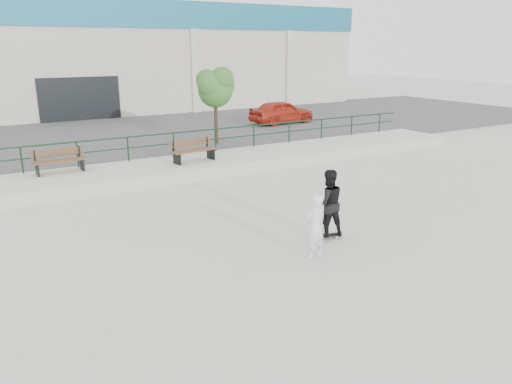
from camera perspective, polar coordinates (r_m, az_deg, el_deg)
ground at (r=12.46m, az=5.35°, el=-7.73°), size 120.00×120.00×0.00m
ledge at (r=20.41m, az=-10.52°, el=2.42°), size 30.00×3.00×0.50m
parking_strip at (r=28.38m, az=-16.64°, el=5.91°), size 60.00×14.00×0.50m
railing at (r=21.40m, az=-11.90°, el=5.71°), size 28.00×0.06×1.03m
commercial_building at (r=41.68m, az=-22.23°, el=14.53°), size 44.20×16.33×8.00m
bench_left at (r=20.06m, az=-21.57°, el=3.32°), size 1.93×0.61×0.88m
bench_right at (r=20.64m, az=-7.18°, el=4.70°), size 2.00×0.81×0.89m
tree at (r=24.17m, az=-4.64°, el=11.96°), size 2.05×1.83×3.65m
red_car at (r=30.87m, az=2.93°, el=9.15°), size 4.22×1.93×1.40m
skateboard at (r=13.84m, az=8.04°, el=-4.98°), size 0.81×0.38×0.09m
standing_skater at (r=13.53m, az=8.20°, el=-1.24°), size 1.06×0.92×1.85m
seated_skater at (r=12.32m, az=6.75°, el=-3.94°), size 0.65×0.47×1.64m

